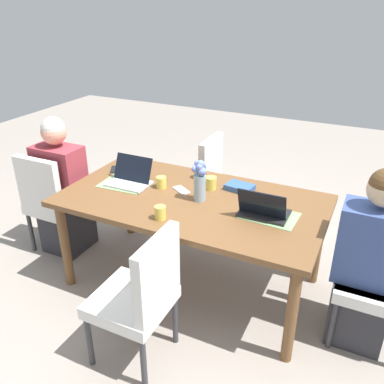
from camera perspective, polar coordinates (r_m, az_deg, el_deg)
ground_plane at (r=3.30m, az=0.00°, el=-12.45°), size 10.00×10.00×0.00m
dining_table at (r=2.93m, az=0.00°, el=-2.23°), size 1.87×1.02×0.74m
chair_head_left_left_near at (r=3.63m, az=-19.07°, el=-0.91°), size 0.44×0.44×0.90m
person_head_left_left_near at (r=3.62m, az=-17.65°, el=-0.23°), size 0.40×0.36×1.19m
chair_head_right_left_mid at (r=2.85m, az=24.58°, el=-9.78°), size 0.44×0.44×0.90m
person_head_right_left_mid at (r=2.77m, az=23.36°, el=-9.92°), size 0.40×0.36×1.19m
chair_far_left_far at (r=3.75m, az=4.21°, el=1.44°), size 0.44×0.44×0.90m
chair_near_right_near at (r=2.43m, az=-7.15°, el=-13.93°), size 0.44×0.44×0.90m
flower_vase at (r=2.81m, az=1.06°, el=1.59°), size 0.11×0.09×0.30m
placemat_head_left_left_near at (r=3.16m, az=-9.45°, el=1.13°), size 0.37×0.28×0.00m
placemat_head_right_left_mid at (r=2.72m, az=10.84°, el=-3.28°), size 0.37×0.28×0.00m
laptop_head_left_left_near at (r=3.14m, az=-8.70°, el=1.84°), size 0.32×0.22×0.20m
laptop_head_right_left_mid at (r=2.69m, az=10.00°, el=-2.56°), size 0.32×0.22×0.21m
coffee_mug_near_left at (r=3.20m, az=1.30°, el=2.80°), size 0.08×0.08×0.10m
coffee_mug_near_right at (r=3.03m, az=2.68°, el=1.27°), size 0.08×0.08×0.09m
coffee_mug_centre_left at (r=3.05m, az=-4.35°, el=1.36°), size 0.08×0.08×0.09m
coffee_mug_centre_right at (r=2.62m, az=-4.48°, el=-2.91°), size 0.07×0.07×0.09m
book_red_cover at (r=3.04m, az=6.71°, el=0.67°), size 0.22×0.17×0.04m
phone_black at (r=3.44m, az=-10.72°, el=3.15°), size 0.14×0.17×0.01m
phone_silver at (r=3.01m, az=-1.51°, el=0.29°), size 0.17×0.14×0.01m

